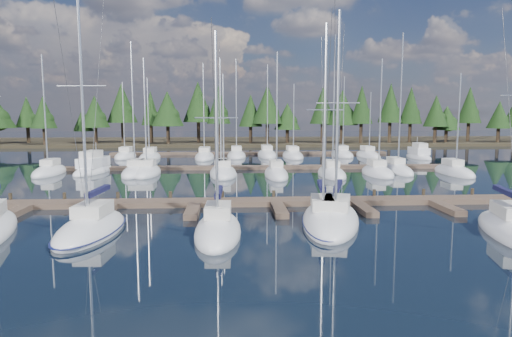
{
  "coord_description": "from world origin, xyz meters",
  "views": [
    {
      "loc": [
        -3.44,
        -15.95,
        6.91
      ],
      "look_at": [
        -1.21,
        22.0,
        2.27
      ],
      "focal_mm": 32.0,
      "sensor_mm": 36.0,
      "label": 1
    }
  ],
  "objects": [
    {
      "name": "back_sailboat_rows",
      "position": [
        0.14,
        44.94,
        0.27
      ],
      "size": [
        48.44,
        33.22,
        16.68
      ],
      "color": "silver",
      "rests_on": "ground"
    },
    {
      "name": "motor_yacht_right",
      "position": [
        25.7,
        52.41,
        0.44
      ],
      "size": [
        2.75,
        7.8,
        3.86
      ],
      "color": "silver",
      "rests_on": "ground"
    },
    {
      "name": "front_sailboat_1",
      "position": [
        -11.44,
        10.25,
        0.29
      ],
      "size": [
        3.8,
        8.42,
        15.22
      ],
      "color": "silver",
      "rests_on": "ground"
    },
    {
      "name": "motor_yacht_left",
      "position": [
        -19.3,
        37.85,
        0.47
      ],
      "size": [
        4.15,
        8.76,
        4.2
      ],
      "color": "silver",
      "rests_on": "ground"
    },
    {
      "name": "back_docks",
      "position": [
        0.0,
        49.58,
        0.2
      ],
      "size": [
        50.0,
        21.8,
        0.4
      ],
      "color": "brown",
      "rests_on": "ground"
    },
    {
      "name": "main_dock",
      "position": [
        0.0,
        17.36,
        0.2
      ],
      "size": [
        44.0,
        6.13,
        0.9
      ],
      "color": "brown",
      "rests_on": "ground"
    },
    {
      "name": "front_sailboat_2",
      "position": [
        -4.12,
        9.51,
        0.28
      ],
      "size": [
        2.84,
        7.89,
        12.08
      ],
      "color": "silver",
      "rests_on": "ground"
    },
    {
      "name": "ground",
      "position": [
        0.0,
        30.0,
        0.0
      ],
      "size": [
        260.0,
        260.0,
        0.0
      ],
      "primitive_type": "plane",
      "color": "black",
      "rests_on": "ground"
    },
    {
      "name": "far_shore",
      "position": [
        0.0,
        90.0,
        0.3
      ],
      "size": [
        220.0,
        30.0,
        0.6
      ],
      "primitive_type": "cube",
      "color": "#2E2719",
      "rests_on": "ground"
    },
    {
      "name": "tree_line",
      "position": [
        -3.41,
        80.23,
        7.49
      ],
      "size": [
        184.3,
        11.8,
        12.97
      ],
      "color": "black",
      "rests_on": "far_shore"
    },
    {
      "name": "front_sailboat_4",
      "position": [
        2.28,
        11.34,
        0.28
      ],
      "size": [
        3.73,
        9.28,
        12.89
      ],
      "color": "silver",
      "rests_on": "ground"
    },
    {
      "name": "front_sailboat_3",
      "position": [
        3.1,
        11.27,
        0.28
      ],
      "size": [
        5.35,
        9.46,
        13.62
      ],
      "color": "silver",
      "rests_on": "ground"
    }
  ]
}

